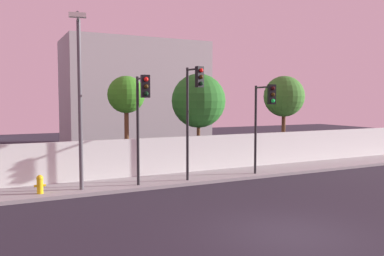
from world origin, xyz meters
name	(u,v)px	position (x,y,z in m)	size (l,w,h in m)	color
ground_plane	(290,235)	(0.00, 0.00, 0.00)	(80.00, 80.00, 0.00)	#24202B
sidewalk	(173,180)	(0.00, 8.20, 0.07)	(36.00, 2.40, 0.15)	gray
perimeter_wall	(162,156)	(0.00, 9.49, 1.05)	(36.00, 0.18, 1.80)	silver
traffic_light_left	(142,106)	(-1.93, 6.91, 3.53)	(0.35, 1.44, 4.62)	black
traffic_light_center	(264,109)	(4.05, 6.70, 3.35)	(0.45, 1.78, 4.34)	black
traffic_light_right	(194,99)	(0.55, 7.12, 3.82)	(0.44, 1.07, 5.08)	black
street_lamp_curbside	(80,91)	(-4.29, 7.52, 4.16)	(0.72, 1.83, 6.80)	#4C4C51
fire_hydrant	(40,184)	(-5.84, 7.72, 0.54)	(0.44, 0.26, 0.73)	gold
roadside_tree_midleft	(126,96)	(-1.52, 10.41, 4.00)	(1.83, 1.83, 4.98)	brown
roadside_tree_midright	(198,101)	(2.47, 10.41, 3.74)	(2.90, 2.90, 5.20)	brown
roadside_tree_rightmost	(284,97)	(8.25, 10.41, 3.99)	(2.44, 2.44, 5.24)	brown
low_building_distant	(135,94)	(3.22, 23.49, 4.33)	(11.50, 6.00, 8.67)	#9C9C9C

